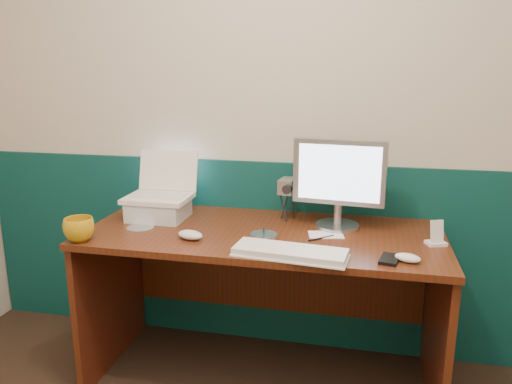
% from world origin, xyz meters
% --- Properties ---
extents(back_wall, '(3.50, 0.04, 2.50)m').
position_xyz_m(back_wall, '(0.00, 1.75, 1.25)').
color(back_wall, beige).
rests_on(back_wall, ground).
extents(wainscot, '(3.48, 0.02, 1.00)m').
position_xyz_m(wainscot, '(0.00, 1.74, 0.50)').
color(wainscot, '#083736').
rests_on(wainscot, ground).
extents(desk, '(1.60, 0.70, 0.75)m').
position_xyz_m(desk, '(-0.07, 1.38, 0.38)').
color(desk, '#3D220B').
rests_on(desk, ground).
extents(laptop_riser, '(0.27, 0.22, 0.09)m').
position_xyz_m(laptop_riser, '(-0.61, 1.46, 0.80)').
color(laptop_riser, silver).
rests_on(laptop_riser, desk).
extents(laptop, '(0.31, 0.23, 0.25)m').
position_xyz_m(laptop, '(-0.61, 1.46, 0.97)').
color(laptop, white).
rests_on(laptop, laptop_riser).
extents(monitor, '(0.42, 0.16, 0.41)m').
position_xyz_m(monitor, '(0.25, 1.50, 0.96)').
color(monitor, '#A9AAAE').
rests_on(monitor, desk).
extents(keyboard, '(0.46, 0.19, 0.03)m').
position_xyz_m(keyboard, '(0.09, 1.10, 0.76)').
color(keyboard, white).
rests_on(keyboard, desk).
extents(mouse_right, '(0.11, 0.09, 0.03)m').
position_xyz_m(mouse_right, '(0.54, 1.14, 0.77)').
color(mouse_right, white).
rests_on(mouse_right, desk).
extents(mouse_left, '(0.13, 0.10, 0.04)m').
position_xyz_m(mouse_left, '(-0.36, 1.21, 0.77)').
color(mouse_left, silver).
rests_on(mouse_left, desk).
extents(mug, '(0.16, 0.16, 0.10)m').
position_xyz_m(mug, '(-0.81, 1.09, 0.80)').
color(mug, '#C49412').
rests_on(mug, desk).
extents(camcorder, '(0.09, 0.13, 0.18)m').
position_xyz_m(camcorder, '(0.01, 1.58, 0.84)').
color(camcorder, silver).
rests_on(camcorder, desk).
extents(cd_spindle, '(0.11, 0.11, 0.02)m').
position_xyz_m(cd_spindle, '(-0.05, 1.28, 0.76)').
color(cd_spindle, silver).
rests_on(cd_spindle, desk).
extents(cd_loose_a, '(0.13, 0.13, 0.00)m').
position_xyz_m(cd_loose_a, '(-0.64, 1.31, 0.75)').
color(cd_loose_a, '#AFB6C0').
rests_on(cd_loose_a, desk).
extents(cd_loose_b, '(0.11, 0.11, 0.00)m').
position_xyz_m(cd_loose_b, '(0.22, 1.47, 0.75)').
color(cd_loose_b, silver).
rests_on(cd_loose_b, desk).
extents(pen, '(0.10, 0.10, 0.01)m').
position_xyz_m(pen, '(0.19, 1.33, 0.75)').
color(pen, black).
rests_on(pen, desk).
extents(papers, '(0.17, 0.13, 0.00)m').
position_xyz_m(papers, '(0.21, 1.39, 0.75)').
color(papers, white).
rests_on(papers, desk).
extents(dock, '(0.09, 0.08, 0.01)m').
position_xyz_m(dock, '(0.67, 1.36, 0.76)').
color(dock, white).
rests_on(dock, desk).
extents(music_player, '(0.06, 0.04, 0.09)m').
position_xyz_m(music_player, '(0.67, 1.36, 0.81)').
color(music_player, silver).
rests_on(music_player, dock).
extents(pda, '(0.09, 0.12, 0.01)m').
position_xyz_m(pda, '(0.47, 1.14, 0.76)').
color(pda, black).
rests_on(pda, desk).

